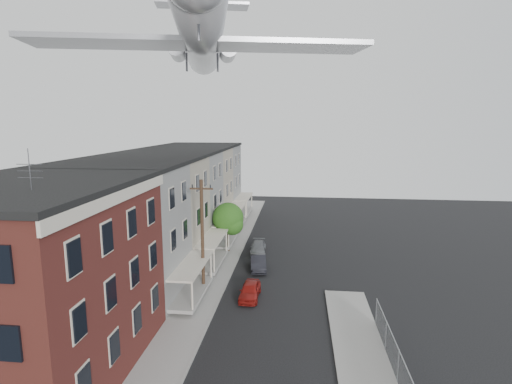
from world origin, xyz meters
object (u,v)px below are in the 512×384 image
street_tree (229,220)px  car_mid (258,262)px  utility_pole (202,235)px  car_far (258,247)px  airplane (202,35)px  car_near (250,290)px

street_tree → car_mid: bearing=-52.7°
utility_pole → car_far: 11.42m
utility_pole → airplane: bearing=99.0°
car_far → airplane: (-3.82, -6.77, 19.55)m
airplane → utility_pole: bearing=-81.0°
utility_pole → car_far: (3.29, 10.12, -4.14)m
car_near → car_mid: (0.00, 6.12, 0.04)m
car_far → utility_pole: bearing=-110.6°
street_tree → car_mid: size_ratio=1.33×
utility_pole → car_mid: utility_pole is taller
street_tree → car_near: street_tree is taller
street_tree → car_far: (2.96, 0.20, -2.91)m
car_near → airplane: airplane is taller
utility_pole → car_mid: (3.80, 5.37, -4.03)m
car_near → utility_pole: bearing=169.8°
car_mid → street_tree: bearing=119.7°
utility_pole → airplane: (-0.53, 3.36, 15.41)m
car_far → street_tree: bearing=-178.7°
car_near → car_far: 10.89m
car_near → car_mid: car_mid is taller
car_mid → airplane: size_ratio=0.14×
street_tree → car_far: street_tree is taller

